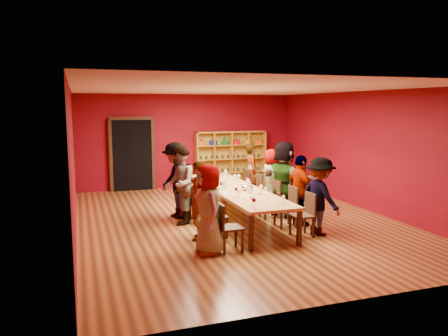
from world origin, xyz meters
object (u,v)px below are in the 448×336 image
(tasting_table, at_px, (235,190))
(person_left_1, at_px, (198,200))
(chair_person_left_1, at_px, (212,214))
(chair_person_right_3, at_px, (256,189))
(chair_person_left_2, at_px, (196,201))
(person_left_3, at_px, (176,180))
(chair_person_right_4, at_px, (242,183))
(spittoon_bowl, at_px, (247,187))
(chair_person_left_0, at_px, (226,224))
(chair_person_right_2, at_px, (272,197))
(person_right_3, at_px, (271,178))
(chair_person_left_3, at_px, (190,196))
(person_left_0, at_px, (209,209))
(person_right_4, at_px, (251,172))
(person_left_2, at_px, (179,184))
(person_right_0, at_px, (320,196))
(person_right_1, at_px, (300,191))
(chair_person_right_1, at_px, (289,204))
(person_right_2, at_px, (284,179))
(chair_person_right_0, at_px, (305,212))
(wine_bottle, at_px, (215,172))
(shelving_unit, at_px, (230,156))

(tasting_table, relative_size, person_left_1, 2.87)
(chair_person_left_1, distance_m, chair_person_right_3, 2.78)
(chair_person_left_2, bearing_deg, person_left_1, -103.30)
(chair_person_right_3, bearing_deg, person_left_3, -172.16)
(tasting_table, height_order, chair_person_right_4, chair_person_right_4)
(chair_person_left_2, xyz_separation_m, spittoon_bowl, (1.09, -0.41, 0.32))
(chair_person_left_2, xyz_separation_m, chair_person_right_4, (1.82, 1.79, 0.00))
(spittoon_bowl, bearing_deg, chair_person_left_0, -122.47)
(chair_person_right_2, height_order, person_right_3, person_right_3)
(chair_person_left_1, relative_size, chair_person_right_3, 1.00)
(tasting_table, bearing_deg, chair_person_left_3, 143.98)
(person_left_0, relative_size, person_right_4, 1.01)
(chair_person_left_2, distance_m, chair_person_right_3, 2.00)
(person_left_3, height_order, person_right_3, person_left_3)
(person_left_0, distance_m, person_left_2, 2.12)
(chair_person_left_0, relative_size, person_right_0, 0.56)
(chair_person_left_0, height_order, person_right_1, person_right_1)
(person_left_1, xyz_separation_m, chair_person_right_1, (2.12, 0.24, -0.29))
(person_right_2, xyz_separation_m, chair_person_right_3, (-0.30, 1.01, -0.41))
(chair_person_right_0, xyz_separation_m, chair_person_right_4, (0.00, 3.55, 0.00))
(wine_bottle, bearing_deg, person_right_2, -57.44)
(person_right_0, distance_m, chair_person_right_2, 1.65)
(person_left_3, relative_size, chair_person_right_3, 2.01)
(chair_person_right_2, relative_size, person_right_2, 0.49)
(person_left_0, xyz_separation_m, person_right_4, (2.41, 3.91, -0.01))
(chair_person_left_2, xyz_separation_m, person_right_0, (2.15, -1.76, 0.31))
(chair_person_left_3, distance_m, chair_person_right_4, 2.21)
(chair_person_left_0, xyz_separation_m, person_right_2, (2.12, 1.94, 0.41))
(chair_person_left_0, height_order, chair_person_left_1, same)
(chair_person_left_3, height_order, chair_person_right_1, same)
(chair_person_right_0, relative_size, chair_person_right_2, 1.00)
(person_left_1, distance_m, person_right_1, 2.41)
(person_right_1, distance_m, chair_person_right_3, 1.90)
(person_left_2, bearing_deg, person_left_0, 16.75)
(person_left_3, bearing_deg, chair_person_right_4, 103.85)
(shelving_unit, xyz_separation_m, chair_person_left_2, (-2.31, -4.20, -0.49))
(person_left_3, distance_m, chair_person_right_4, 2.51)
(chair_person_left_0, relative_size, person_left_3, 0.50)
(person_left_0, bearing_deg, chair_person_left_2, 171.93)
(tasting_table, height_order, chair_person_left_2, chair_person_left_2)
(chair_person_left_1, bearing_deg, person_left_3, 100.25)
(person_left_3, distance_m, chair_person_right_1, 2.68)
(chair_person_right_3, height_order, chair_person_right_4, same)
(person_left_3, distance_m, chair_person_right_0, 3.17)
(shelving_unit, xyz_separation_m, chair_person_right_4, (-0.49, -2.41, -0.49))
(tasting_table, height_order, wine_bottle, wine_bottle)
(person_left_2, xyz_separation_m, chair_person_right_1, (2.20, -1.02, -0.40))
(chair_person_left_1, relative_size, chair_person_right_2, 1.00)
(chair_person_right_0, distance_m, wine_bottle, 3.52)
(person_left_3, xyz_separation_m, person_right_0, (2.47, -2.30, -0.09))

